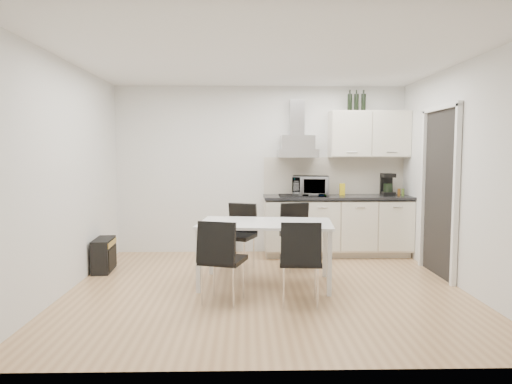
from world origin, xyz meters
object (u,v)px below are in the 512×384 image
at_px(guitar_amp, 104,255).
at_px(chair_far_left, 237,237).
at_px(chair_far_right, 299,237).
at_px(floor_speaker, 229,244).
at_px(chair_near_right, 300,262).
at_px(kitchenette, 339,201).
at_px(chair_near_left, 223,261).
at_px(dining_table, 266,228).

bearing_deg(guitar_amp, chair_far_left, -2.50).
xyz_separation_m(chair_far_right, floor_speaker, (-0.98, 1.01, -0.29)).
relative_size(chair_far_left, chair_near_right, 1.00).
distance_m(kitchenette, guitar_amp, 3.49).
height_order(chair_far_left, chair_near_left, same).
bearing_deg(guitar_amp, chair_near_left, -42.33).
relative_size(dining_table, chair_near_left, 1.86).
bearing_deg(chair_near_right, dining_table, 119.04).
relative_size(kitchenette, floor_speaker, 8.47).
relative_size(chair_far_right, chair_near_right, 1.00).
bearing_deg(chair_far_left, chair_near_left, 107.17).
relative_size(kitchenette, chair_near_left, 2.86).
xyz_separation_m(chair_near_left, floor_speaker, (-0.03, 2.37, -0.29)).
bearing_deg(chair_near_left, dining_table, 71.19).
bearing_deg(dining_table, floor_speaker, 112.33).
height_order(dining_table, chair_far_left, chair_far_left).
xyz_separation_m(chair_near_right, floor_speaker, (-0.83, 2.44, -0.29)).
bearing_deg(chair_far_left, floor_speaker, -59.14).
bearing_deg(chair_near_left, chair_far_left, 102.04).
distance_m(chair_near_left, chair_near_right, 0.80).
bearing_deg(floor_speaker, chair_near_left, -105.79).
bearing_deg(floor_speaker, kitchenette, -22.06).
height_order(chair_near_left, guitar_amp, chair_near_left).
relative_size(dining_table, chair_far_right, 1.86).
xyz_separation_m(chair_far_left, chair_far_right, (0.82, 0.01, 0.00)).
distance_m(chair_near_left, floor_speaker, 2.39).
bearing_deg(chair_near_left, guitar_amp, 158.94).
bearing_deg(floor_speaker, chair_far_left, -98.01).
bearing_deg(chair_far_right, floor_speaker, -57.69).
xyz_separation_m(chair_far_right, chair_near_left, (-0.95, -1.36, 0.00)).
xyz_separation_m(kitchenette, chair_far_right, (-0.72, -0.85, -0.39)).
distance_m(chair_far_left, chair_far_right, 0.82).
xyz_separation_m(chair_far_right, chair_near_right, (-0.15, -1.43, 0.00)).
bearing_deg(chair_far_left, chair_far_right, -157.01).
xyz_separation_m(guitar_amp, floor_speaker, (1.62, 1.07, -0.07)).
distance_m(chair_far_right, floor_speaker, 1.44).
bearing_deg(kitchenette, chair_near_right, -110.82).
height_order(chair_far_left, guitar_amp, chair_far_left).
relative_size(chair_near_left, floor_speaker, 2.96).
bearing_deg(chair_near_right, chair_far_right, 88.45).
bearing_deg(chair_near_right, chair_far_left, 119.88).
bearing_deg(chair_near_left, floor_speaker, 107.95).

